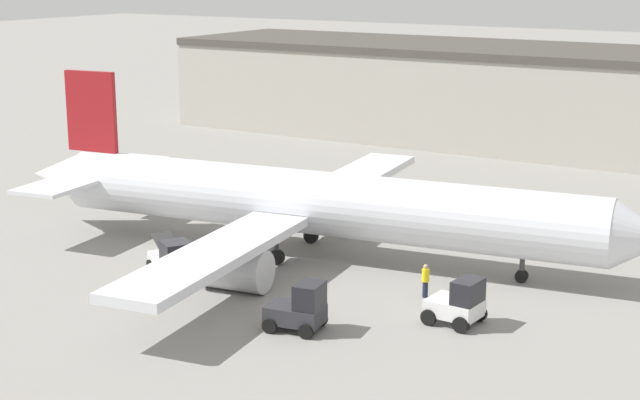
# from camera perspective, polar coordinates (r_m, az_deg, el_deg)

# --- Properties ---
(ground_plane) EXTENTS (400.00, 400.00, 0.00)m
(ground_plane) POSITION_cam_1_polar(r_m,az_deg,el_deg) (58.13, -0.00, -3.31)
(ground_plane) COLOR gray
(airplane) EXTENTS (40.51, 35.40, 10.29)m
(airplane) POSITION_cam_1_polar(r_m,az_deg,el_deg) (57.65, -0.84, -0.22)
(airplane) COLOR silver
(airplane) RESTS_ON ground_plane
(ground_crew_worker) EXTENTS (0.39, 0.39, 1.79)m
(ground_crew_worker) POSITION_cam_1_polar(r_m,az_deg,el_deg) (51.28, 6.15, -4.63)
(ground_crew_worker) COLOR #1E2338
(ground_crew_worker) RESTS_ON ground_plane
(baggage_tug) EXTENTS (2.66, 2.34, 2.34)m
(baggage_tug) POSITION_cam_1_polar(r_m,az_deg,el_deg) (47.75, 8.07, -5.96)
(baggage_tug) COLOR silver
(baggage_tug) RESTS_ON ground_plane
(belt_loader_truck) EXTENTS (3.81, 3.30, 2.27)m
(belt_loader_truck) POSITION_cam_1_polar(r_m,az_deg,el_deg) (54.51, -8.58, -3.45)
(belt_loader_truck) COLOR silver
(belt_loader_truck) RESTS_ON ground_plane
(pushback_tug) EXTENTS (2.90, 2.40, 2.40)m
(pushback_tug) POSITION_cam_1_polar(r_m,az_deg,el_deg) (46.51, -1.18, -6.35)
(pushback_tug) COLOR #2D2D33
(pushback_tug) RESTS_ON ground_plane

